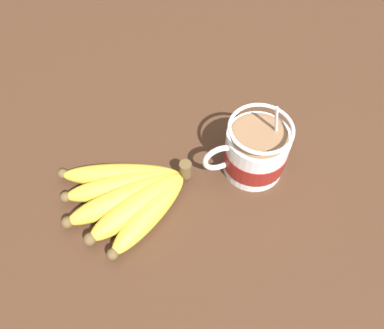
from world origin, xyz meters
The scene contains 3 objects.
table centered at (0.00, 0.00, 1.27)cm, with size 136.83×136.83×2.53cm.
coffee_mug centered at (-6.07, 3.71, 7.00)cm, with size 14.11×10.29×14.20cm.
banana_bunch centered at (14.90, 4.13, 4.54)cm, with size 21.48×19.44×4.49cm.
Camera 1 is at (14.39, 34.95, 55.76)cm, focal length 35.00 mm.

